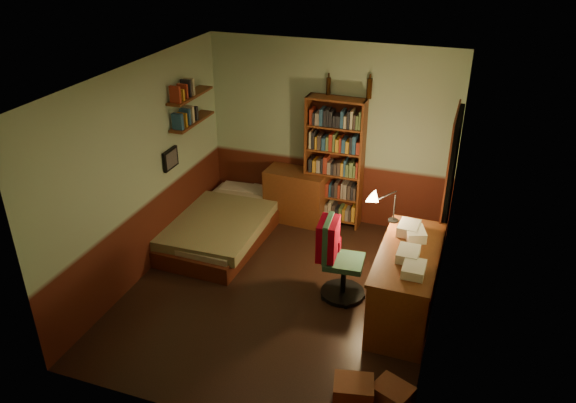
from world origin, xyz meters
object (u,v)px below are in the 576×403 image
(office_chair, at_px, (345,254))
(cardboard_box_a, at_px, (353,393))
(bookshelf, at_px, (334,163))
(cardboard_box_b, at_px, (392,397))
(dresser, at_px, (296,196))
(bed, at_px, (224,217))
(desk_lamp, at_px, (395,199))
(mini_stereo, at_px, (326,167))
(desk, at_px, (406,283))

(office_chair, bearing_deg, cardboard_box_a, -77.22)
(bookshelf, distance_m, cardboard_box_b, 3.57)
(dresser, relative_size, office_chair, 0.77)
(bed, height_order, desk_lamp, desk_lamp)
(dresser, bearing_deg, cardboard_box_b, -53.78)
(dresser, distance_m, mini_stereo, 0.62)
(desk_lamp, relative_size, cardboard_box_b, 1.76)
(dresser, distance_m, desk_lamp, 2.03)
(dresser, xyz_separation_m, cardboard_box_b, (1.96, -3.08, -0.27))
(bookshelf, height_order, desk_lamp, bookshelf)
(bookshelf, xyz_separation_m, cardboard_box_a, (1.09, -3.26, -0.81))
(cardboard_box_b, bearing_deg, cardboard_box_a, -164.95)
(dresser, relative_size, mini_stereo, 3.09)
(bed, height_order, cardboard_box_b, bed)
(desk, xyz_separation_m, cardboard_box_b, (0.12, -1.41, -0.29))
(bed, height_order, office_chair, office_chair)
(bookshelf, bearing_deg, cardboard_box_b, -63.71)
(mini_stereo, bearing_deg, dresser, -146.40)
(bed, distance_m, cardboard_box_b, 3.58)
(desk_lamp, bearing_deg, dresser, 131.70)
(dresser, distance_m, cardboard_box_b, 3.66)
(desk_lamp, bearing_deg, bed, 159.44)
(dresser, distance_m, cardboard_box_a, 3.57)
(office_chair, bearing_deg, bed, 152.76)
(office_chair, distance_m, cardboard_box_a, 1.73)
(office_chair, xyz_separation_m, cardboard_box_b, (0.85, -1.50, -0.45))
(office_chair, bearing_deg, desk, -12.13)
(mini_stereo, bearing_deg, desk, -35.05)
(dresser, distance_m, office_chair, 1.94)
(cardboard_box_a, bearing_deg, desk_lamp, 91.58)
(bed, distance_m, bookshelf, 1.70)
(desk, bearing_deg, desk_lamp, 115.63)
(mini_stereo, relative_size, bookshelf, 0.15)
(bed, bearing_deg, cardboard_box_b, -37.83)
(desk_lamp, bearing_deg, mini_stereo, 120.37)
(dresser, xyz_separation_m, desk_lamp, (1.56, -1.07, 0.73))
(dresser, relative_size, desk, 0.57)
(desk_lamp, distance_m, cardboard_box_a, 2.32)
(mini_stereo, xyz_separation_m, cardboard_box_b, (1.57, -3.21, -0.74))
(office_chair, relative_size, cardboard_box_b, 3.40)
(bed, bearing_deg, desk_lamp, -4.80)
(bookshelf, height_order, cardboard_box_b, bookshelf)
(cardboard_box_a, relative_size, cardboard_box_b, 1.08)
(dresser, relative_size, desk_lamp, 1.48)
(mini_stereo, bearing_deg, office_chair, -51.02)
(bed, distance_m, cardboard_box_a, 3.39)
(mini_stereo, relative_size, office_chair, 0.25)
(bookshelf, bearing_deg, cardboard_box_a, -69.60)
(bed, height_order, cardboard_box_a, bed)
(desk_lamp, xyz_separation_m, cardboard_box_b, (0.40, -2.01, -1.00))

